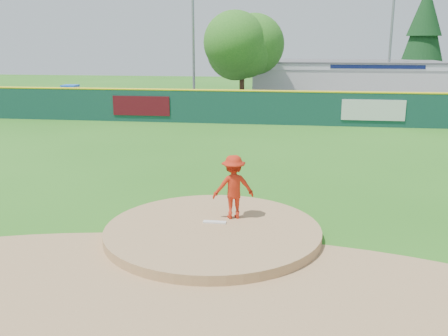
# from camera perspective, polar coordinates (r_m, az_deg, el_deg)

# --- Properties ---
(ground) EXTENTS (120.00, 120.00, 0.00)m
(ground) POSITION_cam_1_polar(r_m,az_deg,el_deg) (12.89, -1.28, -7.78)
(ground) COLOR #286B19
(ground) RESTS_ON ground
(pitchers_mound) EXTENTS (5.50, 5.50, 0.50)m
(pitchers_mound) POSITION_cam_1_polar(r_m,az_deg,el_deg) (12.89, -1.28, -7.78)
(pitchers_mound) COLOR #9E774C
(pitchers_mound) RESTS_ON ground
(pitching_rubber) EXTENTS (0.60, 0.15, 0.04)m
(pitching_rubber) POSITION_cam_1_polar(r_m,az_deg,el_deg) (13.07, -1.07, -6.20)
(pitching_rubber) COLOR white
(pitching_rubber) RESTS_ON pitchers_mound
(infield_dirt_arc) EXTENTS (15.40, 15.40, 0.01)m
(infield_dirt_arc) POSITION_cam_1_polar(r_m,az_deg,el_deg) (10.22, -4.14, -13.99)
(infield_dirt_arc) COLOR #9E774C
(infield_dirt_arc) RESTS_ON ground
(parking_lot) EXTENTS (44.00, 16.00, 0.02)m
(parking_lot) POSITION_cam_1_polar(r_m,az_deg,el_deg) (39.13, 5.29, 7.08)
(parking_lot) COLOR #38383A
(parking_lot) RESTS_ON ground
(pitcher) EXTENTS (1.25, 0.95, 1.71)m
(pitcher) POSITION_cam_1_polar(r_m,az_deg,el_deg) (13.20, 1.08, -2.17)
(pitcher) COLOR red
(pitcher) RESTS_ON pitchers_mound
(van) EXTENTS (4.67, 2.84, 1.21)m
(van) POSITION_cam_1_polar(r_m,az_deg,el_deg) (33.83, 10.81, 6.83)
(van) COLOR silver
(van) RESTS_ON parking_lot
(pool_building_grp) EXTENTS (15.20, 8.20, 3.31)m
(pool_building_grp) POSITION_cam_1_polar(r_m,az_deg,el_deg) (44.08, 13.62, 9.70)
(pool_building_grp) COLOR silver
(pool_building_grp) RESTS_ON ground
(fence_banners) EXTENTS (17.51, 0.04, 1.20)m
(fence_banners) POSITION_cam_1_polar(r_m,az_deg,el_deg) (30.06, 3.38, 6.87)
(fence_banners) COLOR #530B15
(fence_banners) RESTS_ON ground
(playground_slide) EXTENTS (1.08, 3.05, 1.68)m
(playground_slide) POSITION_cam_1_polar(r_m,az_deg,el_deg) (39.92, -17.16, 7.87)
(playground_slide) COLOR blue
(playground_slide) RESTS_ON ground
(outfield_fence) EXTENTS (40.00, 0.14, 2.07)m
(outfield_fence) POSITION_cam_1_polar(r_m,az_deg,el_deg) (30.09, 4.40, 7.03)
(outfield_fence) COLOR #123A33
(outfield_fence) RESTS_ON ground
(deciduous_tree) EXTENTS (5.60, 5.60, 7.36)m
(deciduous_tree) POSITION_cam_1_polar(r_m,az_deg,el_deg) (37.00, 2.09, 13.78)
(deciduous_tree) COLOR #382314
(deciduous_tree) RESTS_ON ground
(conifer_tree) EXTENTS (4.40, 4.40, 9.50)m
(conifer_tree) POSITION_cam_1_polar(r_m,az_deg,el_deg) (49.04, 21.88, 14.06)
(conifer_tree) COLOR #382314
(conifer_tree) RESTS_ON ground
(light_pole_left) EXTENTS (1.75, 0.25, 11.00)m
(light_pole_left) POSITION_cam_1_polar(r_m,az_deg,el_deg) (39.62, -3.55, 15.95)
(light_pole_left) COLOR gray
(light_pole_left) RESTS_ON ground
(light_pole_right) EXTENTS (1.75, 0.25, 10.00)m
(light_pole_right) POSITION_cam_1_polar(r_m,az_deg,el_deg) (41.39, 18.58, 14.49)
(light_pole_right) COLOR gray
(light_pole_right) RESTS_ON ground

